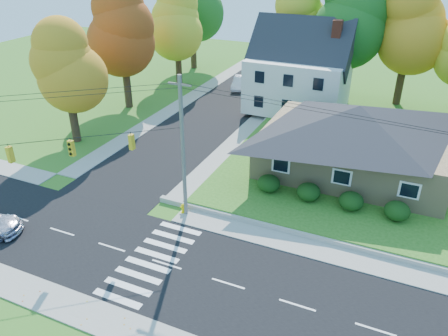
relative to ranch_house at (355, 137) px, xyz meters
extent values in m
plane|color=#3D7923|center=(-8.00, -16.00, -3.27)|extent=(120.00, 120.00, 0.00)
cube|color=black|center=(-8.00, -16.00, -3.26)|extent=(90.00, 8.00, 0.02)
cube|color=black|center=(-16.00, 10.00, -3.25)|extent=(8.00, 44.00, 0.02)
cube|color=#9C9A90|center=(-8.00, -11.00, -3.23)|extent=(90.00, 2.00, 0.08)
cube|color=#9C9A90|center=(-8.00, -21.00, -3.23)|extent=(90.00, 2.00, 0.08)
cube|color=#3D7923|center=(5.00, 5.00, -3.02)|extent=(30.00, 30.00, 0.50)
cube|color=tan|center=(0.00, 0.00, -1.17)|extent=(14.00, 10.00, 3.20)
pyramid|color=#26262B|center=(0.00, 0.00, 1.53)|extent=(14.60, 10.60, 2.20)
cube|color=silver|center=(-8.00, 12.00, 0.03)|extent=(10.00, 8.00, 5.60)
pyramid|color=#26262B|center=(-8.00, 12.00, 4.03)|extent=(10.40, 8.40, 2.40)
cube|color=brown|center=(-4.50, 12.00, 2.03)|extent=(0.90, 0.90, 9.60)
ellipsoid|color=#163A10|center=(-5.00, -6.20, -2.13)|extent=(1.70, 1.70, 1.27)
ellipsoid|color=#163A10|center=(-2.00, -6.20, -2.13)|extent=(1.70, 1.70, 1.27)
ellipsoid|color=#163A10|center=(1.00, -6.20, -2.13)|extent=(1.70, 1.70, 1.27)
ellipsoid|color=#163A10|center=(4.00, -6.20, -2.13)|extent=(1.70, 1.70, 1.27)
cylinder|color=#666059|center=(-9.50, -10.80, 1.73)|extent=(0.26, 0.26, 10.00)
cube|color=#666059|center=(-9.50, -10.80, 6.13)|extent=(1.60, 0.12, 0.12)
cube|color=gold|center=(-17.50, -17.20, 2.68)|extent=(0.26, 0.34, 1.00)
cube|color=gold|center=(-14.80, -15.05, 2.68)|extent=(0.34, 0.26, 1.00)
cube|color=gold|center=(-12.00, -12.80, 2.68)|extent=(0.26, 0.34, 1.00)
cylinder|color=black|center=(-16.00, -16.00, 3.33)|extent=(13.02, 10.43, 0.04)
cylinder|color=#3F2A19|center=(-10.00, 18.00, -0.07)|extent=(0.80, 0.80, 5.40)
sphere|color=gold|center=(-10.00, 18.00, 3.83)|extent=(6.72, 6.72, 6.72)
sphere|color=gold|center=(-10.00, 18.00, 5.51)|extent=(5.91, 5.91, 5.91)
sphere|color=gold|center=(-10.00, 18.00, 7.19)|extent=(5.11, 5.11, 5.11)
cylinder|color=#3F2A19|center=(-4.00, 17.00, 0.38)|extent=(0.86, 0.86, 6.30)
sphere|color=#1E5F1C|center=(-4.00, 17.00, 4.93)|extent=(7.84, 7.84, 7.84)
sphere|color=#1E5F1C|center=(-4.00, 17.00, 6.89)|extent=(6.90, 6.90, 6.90)
cylinder|color=#3F2A19|center=(2.00, 18.00, 0.16)|extent=(0.83, 0.83, 5.85)
sphere|color=orange|center=(2.00, 18.00, 4.38)|extent=(7.28, 7.28, 7.28)
sphere|color=orange|center=(2.00, 18.00, 6.20)|extent=(6.41, 6.41, 6.41)
sphere|color=orange|center=(2.00, 18.00, 8.02)|extent=(5.53, 5.53, 5.53)
cylinder|color=#3F2A19|center=(-25.00, -4.00, -0.79)|extent=(0.77, 0.77, 4.95)
sphere|color=orange|center=(-25.00, -4.00, 2.78)|extent=(6.16, 6.16, 6.16)
sphere|color=orange|center=(-25.00, -4.00, 4.32)|extent=(5.42, 5.42, 5.42)
sphere|color=orange|center=(-25.00, -4.00, 5.86)|extent=(4.68, 4.68, 4.68)
cylinder|color=#3F2A19|center=(-26.00, 6.00, -0.34)|extent=(0.83, 0.83, 5.85)
sphere|color=#A54314|center=(-26.00, 6.00, 3.88)|extent=(7.28, 7.28, 7.28)
sphere|color=#A54314|center=(-26.00, 6.00, 5.70)|extent=(6.41, 6.41, 6.41)
sphere|color=#A54314|center=(-26.00, 6.00, 7.52)|extent=(5.53, 5.53, 5.53)
cylinder|color=#3F2A19|center=(-25.00, 16.00, -0.57)|extent=(0.80, 0.80, 5.40)
sphere|color=gold|center=(-25.00, 16.00, 3.33)|extent=(6.72, 6.72, 6.72)
sphere|color=gold|center=(-25.00, 16.00, 5.01)|extent=(5.91, 5.91, 5.91)
sphere|color=gold|center=(-25.00, 16.00, 6.69)|extent=(5.11, 5.11, 5.11)
cylinder|color=#3F2A19|center=(-27.00, 24.00, -0.12)|extent=(0.86, 0.86, 6.30)
sphere|color=#1E5F1C|center=(-27.00, 24.00, 4.43)|extent=(7.84, 7.84, 7.84)
imported|color=silver|center=(-16.89, 17.45, -2.48)|extent=(2.56, 4.89, 1.53)
cylinder|color=yellow|center=(-9.75, -10.77, -3.22)|extent=(0.34, 0.34, 0.09)
cylinder|color=yellow|center=(-9.75, -10.77, -2.94)|extent=(0.23, 0.23, 0.52)
sphere|color=yellow|center=(-9.75, -10.77, -2.62)|extent=(0.25, 0.25, 0.25)
cylinder|color=yellow|center=(-9.75, -10.77, -2.84)|extent=(0.44, 0.18, 0.11)
camera|label=1|loc=(3.37, -33.10, 14.01)|focal=35.00mm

